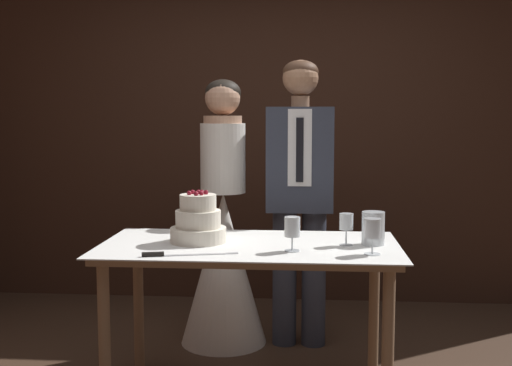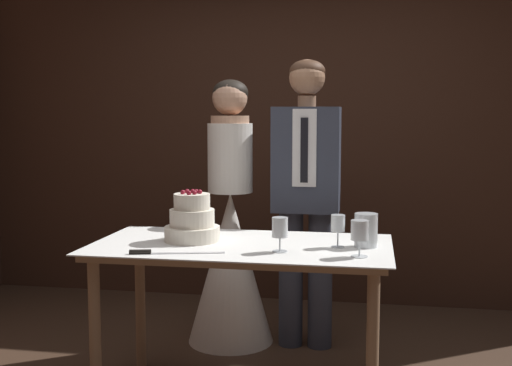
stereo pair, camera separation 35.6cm
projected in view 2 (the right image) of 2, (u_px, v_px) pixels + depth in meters
wall_back at (296, 132)px, 4.95m from camera, size 5.26×0.12×2.63m
cake_table at (241, 262)px, 3.20m from camera, size 1.48×0.79×0.80m
tiered_cake at (192, 221)px, 3.26m from camera, size 0.28×0.28×0.26m
cake_knife at (159, 252)px, 2.96m from camera, size 0.43×0.13×0.02m
wine_glass_near at (360, 231)px, 2.88m from camera, size 0.08×0.08×0.17m
wine_glass_middle at (338, 224)px, 3.09m from camera, size 0.07×0.07×0.16m
wine_glass_far at (280, 229)px, 2.99m from camera, size 0.07×0.07×0.16m
hurricane_candle at (366, 231)px, 3.11m from camera, size 0.11×0.11×0.16m
bride at (230, 246)px, 4.05m from camera, size 0.54×0.54×1.66m
groom at (306, 186)px, 3.92m from camera, size 0.41×0.25×1.77m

